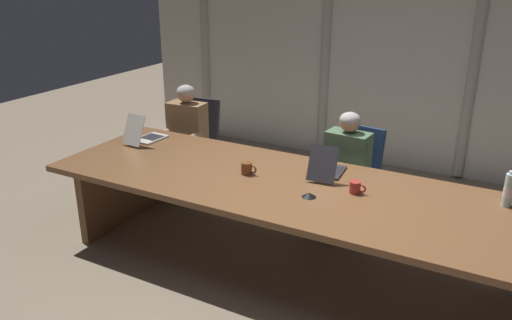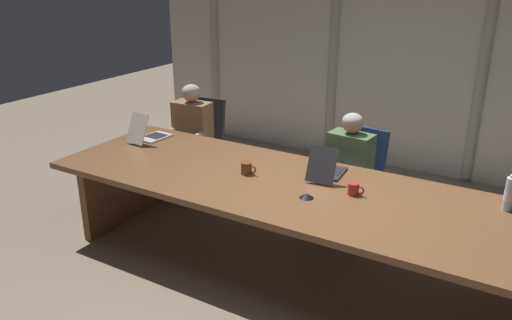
% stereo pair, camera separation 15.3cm
% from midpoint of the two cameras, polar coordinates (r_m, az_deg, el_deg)
% --- Properties ---
extents(ground_plane, '(14.03, 14.03, 0.00)m').
position_cam_midpoint_polar(ground_plane, '(4.30, 4.53, -12.20)').
color(ground_plane, '#7F705B').
extents(conference_table, '(4.33, 1.28, 0.74)m').
position_cam_midpoint_polar(conference_table, '(4.01, 4.77, -4.91)').
color(conference_table, brown).
rests_on(conference_table, ground_plane).
extents(curtain_backdrop, '(7.01, 0.17, 3.15)m').
position_cam_midpoint_polar(curtain_backdrop, '(6.26, 15.53, 13.07)').
color(curtain_backdrop, beige).
rests_on(curtain_backdrop, ground_plane).
extents(laptop_left_end, '(0.24, 0.44, 0.29)m').
position_cam_midpoint_polar(laptop_left_end, '(5.09, -13.05, 2.64)').
color(laptop_left_end, beige).
rests_on(laptop_left_end, conference_table).
extents(laptop_left_mid, '(0.26, 0.45, 0.28)m').
position_cam_midpoint_polar(laptop_left_mid, '(4.18, 6.87, -0.99)').
color(laptop_left_mid, '#2D2D33').
rests_on(laptop_left_mid, conference_table).
extents(office_chair_left_end, '(0.60, 0.60, 0.97)m').
position_cam_midpoint_polar(office_chair_left_end, '(5.76, -7.52, 0.52)').
color(office_chair_left_end, '#2D2D38').
rests_on(office_chair_left_end, ground_plane).
extents(office_chair_left_mid, '(0.60, 0.61, 0.92)m').
position_cam_midpoint_polar(office_chair_left_mid, '(4.99, 9.61, -3.11)').
color(office_chair_left_mid, navy).
rests_on(office_chair_left_mid, ground_plane).
extents(person_left_end, '(0.44, 0.56, 1.16)m').
position_cam_midpoint_polar(person_left_end, '(5.56, -8.84, 2.99)').
color(person_left_end, olive).
rests_on(person_left_end, ground_plane).
extents(person_left_mid, '(0.44, 0.57, 1.11)m').
position_cam_midpoint_polar(person_left_mid, '(4.75, 8.74, -0.57)').
color(person_left_mid, '#4C6B4C').
rests_on(person_left_mid, ground_plane).
extents(water_bottle_primary, '(0.07, 0.07, 0.26)m').
position_cam_midpoint_polar(water_bottle_primary, '(3.99, 25.30, -3.06)').
color(water_bottle_primary, silver).
rests_on(water_bottle_primary, conference_table).
extents(coffee_mug_near, '(0.14, 0.09, 0.10)m').
position_cam_midpoint_polar(coffee_mug_near, '(4.18, -2.05, -0.93)').
color(coffee_mug_near, brown).
rests_on(coffee_mug_near, conference_table).
extents(coffee_mug_far, '(0.13, 0.08, 0.09)m').
position_cam_midpoint_polar(coffee_mug_far, '(3.89, 9.90, -3.02)').
color(coffee_mug_far, '#B2332D').
rests_on(coffee_mug_far, conference_table).
extents(conference_mic_left_side, '(0.11, 0.11, 0.03)m').
position_cam_midpoint_polar(conference_mic_left_side, '(3.79, 4.76, -3.89)').
color(conference_mic_left_side, black).
rests_on(conference_mic_left_side, conference_table).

